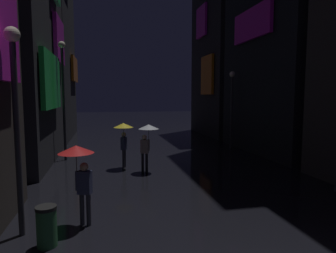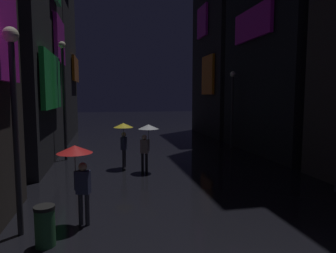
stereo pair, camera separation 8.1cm
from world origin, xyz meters
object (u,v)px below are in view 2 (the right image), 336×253
(pedestrian_midstreet_left_clear, at_px, (147,135))
(streetlamp_right_far, at_px, (232,100))
(pedestrian_foreground_right_red, at_px, (78,163))
(streetlamp_left_far, at_px, (64,88))
(streetlamp_left_near, at_px, (14,106))
(pedestrian_midstreet_centre_yellow, at_px, (124,133))
(trash_bin, at_px, (45,226))

(pedestrian_midstreet_left_clear, height_order, streetlamp_right_far, streetlamp_right_far)
(pedestrian_foreground_right_red, relative_size, streetlamp_left_far, 0.35)
(streetlamp_left_far, bearing_deg, streetlamp_left_near, -90.00)
(pedestrian_midstreet_centre_yellow, relative_size, trash_bin, 2.28)
(streetlamp_left_near, height_order, streetlamp_right_far, streetlamp_left_near)
(pedestrian_midstreet_centre_yellow, distance_m, streetlamp_right_far, 8.24)
(streetlamp_left_near, distance_m, streetlamp_right_far, 14.31)
(pedestrian_midstreet_left_clear, distance_m, streetlamp_left_far, 5.54)
(pedestrian_foreground_right_red, distance_m, streetlamp_right_far, 13.29)
(pedestrian_midstreet_centre_yellow, relative_size, streetlamp_left_near, 0.43)
(pedestrian_midstreet_centre_yellow, bearing_deg, trash_bin, -107.30)
(streetlamp_left_near, relative_size, streetlamp_right_far, 1.01)
(pedestrian_midstreet_left_clear, bearing_deg, streetlamp_right_far, 38.41)
(pedestrian_midstreet_centre_yellow, xyz_separation_m, trash_bin, (-2.19, -7.04, -1.20))
(pedestrian_foreground_right_red, bearing_deg, streetlamp_left_far, 99.07)
(pedestrian_midstreet_left_clear, relative_size, pedestrian_foreground_right_red, 1.00)
(streetlamp_right_far, relative_size, trash_bin, 5.27)
(streetlamp_left_near, bearing_deg, trash_bin, -45.67)
(pedestrian_foreground_right_red, height_order, streetlamp_right_far, streetlamp_right_far)
(pedestrian_midstreet_left_clear, distance_m, streetlamp_right_far, 7.96)
(streetlamp_left_near, bearing_deg, pedestrian_midstreet_left_clear, 54.29)
(streetlamp_left_near, bearing_deg, pedestrian_foreground_right_red, 10.42)
(pedestrian_midstreet_left_clear, xyz_separation_m, streetlamp_right_far, (6.14, 4.87, 1.45))
(pedestrian_foreground_right_red, bearing_deg, streetlamp_left_near, -169.58)
(pedestrian_midstreet_left_clear, distance_m, pedestrian_foreground_right_red, 5.70)
(streetlamp_left_far, bearing_deg, streetlamp_right_far, 8.52)
(streetlamp_left_far, xyz_separation_m, trash_bin, (0.70, -9.46, -3.31))
(pedestrian_foreground_right_red, bearing_deg, trash_bin, -124.18)
(streetlamp_right_far, bearing_deg, pedestrian_midstreet_centre_yellow, -151.14)
(pedestrian_midstreet_left_clear, height_order, streetlamp_left_far, streetlamp_left_far)
(pedestrian_midstreet_centre_yellow, bearing_deg, pedestrian_midstreet_left_clear, -44.36)
(streetlamp_right_far, bearing_deg, streetlamp_left_near, -134.32)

